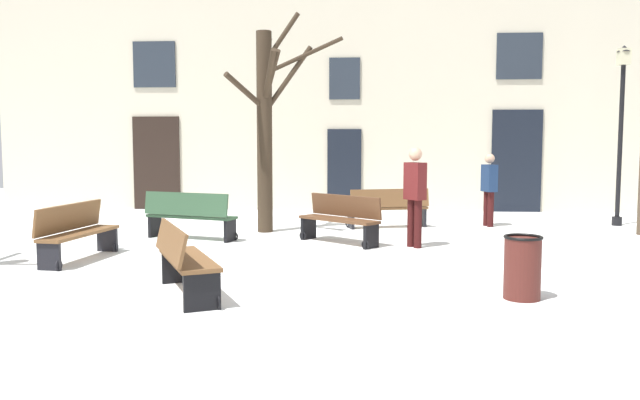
% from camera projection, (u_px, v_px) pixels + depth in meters
% --- Properties ---
extents(ground_plane, '(30.38, 30.38, 0.00)m').
position_uv_depth(ground_plane, '(313.00, 265.00, 9.85)').
color(ground_plane, white).
extents(building_facade, '(18.99, 0.60, 7.93)m').
position_uv_depth(building_facade, '(336.00, 64.00, 17.43)').
color(building_facade, beige).
rests_on(building_facade, ground).
extents(tree_near_facade, '(2.33, 1.94, 4.56)m').
position_uv_depth(tree_near_facade, '(267.00, 120.00, 13.20)').
color(tree_near_facade, '#382B1E').
rests_on(tree_near_facade, ground).
extents(streetlamp, '(0.30, 0.30, 4.01)m').
position_uv_depth(streetlamp, '(621.00, 117.00, 14.21)').
color(streetlamp, black).
rests_on(streetlamp, ground).
extents(litter_bin, '(0.46, 0.46, 0.77)m').
position_uv_depth(litter_bin, '(522.00, 267.00, 7.67)').
color(litter_bin, '#4C1E19').
rests_on(litter_bin, ground).
extents(bench_by_litter_bin, '(1.20, 1.74, 0.89)m').
position_uv_depth(bench_by_litter_bin, '(184.00, 259.00, 7.81)').
color(bench_by_litter_bin, brown).
rests_on(bench_by_litter_bin, ground).
extents(bench_far_corner, '(0.65, 1.85, 0.91)m').
position_uv_depth(bench_far_corner, '(76.00, 231.00, 10.19)').
color(bench_far_corner, brown).
rests_on(bench_far_corner, ground).
extents(bench_near_lamp, '(1.84, 0.92, 0.87)m').
position_uv_depth(bench_near_lamp, '(388.00, 207.00, 14.00)').
color(bench_near_lamp, brown).
rests_on(bench_near_lamp, ground).
extents(bench_back_to_back_right, '(1.58, 1.43, 0.90)m').
position_uv_depth(bench_back_to_back_right, '(340.00, 218.00, 11.88)').
color(bench_back_to_back_right, '#51331E').
rests_on(bench_back_to_back_right, ground).
extents(bench_facing_shops, '(1.90, 0.99, 0.93)m').
position_uv_depth(bench_facing_shops, '(189.00, 215.00, 12.32)').
color(bench_facing_shops, '#2D4C33').
rests_on(bench_facing_shops, ground).
extents(person_near_bench, '(0.41, 0.44, 1.79)m').
position_uv_depth(person_near_bench, '(415.00, 192.00, 11.37)').
color(person_near_bench, '#350F0F').
rests_on(person_near_bench, ground).
extents(person_crossing_plaza, '(0.33, 0.43, 1.63)m').
position_uv_depth(person_crossing_plaza, '(489.00, 186.00, 14.22)').
color(person_crossing_plaza, '#350F0F').
rests_on(person_crossing_plaza, ground).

